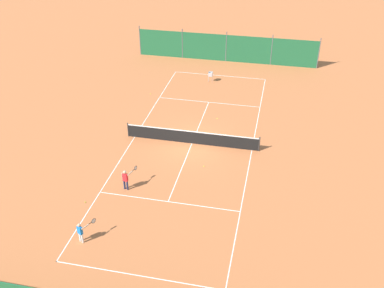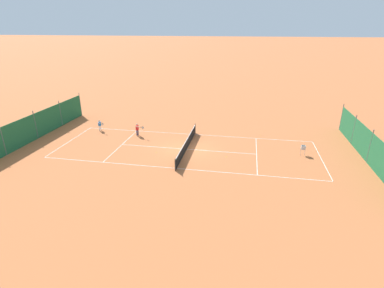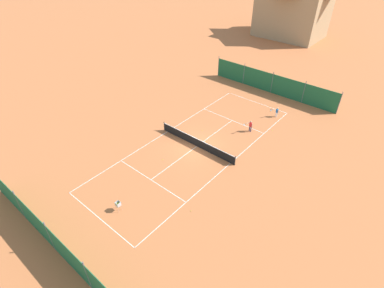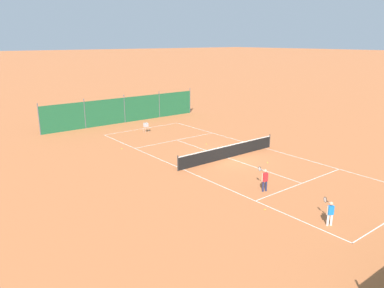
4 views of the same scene
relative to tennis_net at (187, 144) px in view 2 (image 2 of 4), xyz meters
name	(u,v)px [view 2 (image 2 of 4)]	position (x,y,z in m)	size (l,w,h in m)	color
ground_plane	(187,149)	(0.00, 0.00, -0.50)	(600.00, 600.00, 0.00)	#BC6638
court_line_markings	(187,149)	(0.00, 0.00, -0.50)	(8.25, 23.85, 0.01)	white
tennis_net	(187,144)	(0.00, 0.00, 0.00)	(9.18, 0.08, 1.06)	#2D2D2D
windscreen_fence_far	(36,126)	(0.00, 15.50, 0.81)	(17.28, 0.08, 2.90)	#1E6038
windscreen_fence_near	(370,148)	(0.00, -15.50, 0.81)	(17.28, 0.08, 2.90)	#1E6038
player_far_baseline	(137,129)	(2.68, 5.76, 0.27)	(0.66, 1.02, 1.32)	#23284C
player_far_service	(100,125)	(3.43, 10.35, 0.20)	(0.75, 0.88, 1.19)	white
tennis_ball_service_box	(129,129)	(4.55, 7.46, -0.47)	(0.07, 0.07, 0.07)	#CCE033
tennis_ball_alley_left	(260,135)	(5.00, -6.86, -0.47)	(0.07, 0.07, 0.07)	#CCE033
tennis_ball_alley_right	(226,157)	(-1.13, -3.78, -0.47)	(0.07, 0.07, 0.07)	#CCE033
tennis_ball_by_net_left	(156,152)	(-1.33, 2.57, -0.47)	(0.07, 0.07, 0.07)	#CCE033
ball_hopper	(303,148)	(0.57, -10.40, 0.16)	(0.36, 0.36, 0.89)	#B7B7BC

